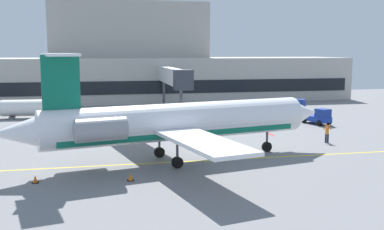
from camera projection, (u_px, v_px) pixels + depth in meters
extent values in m
cube|color=slate|center=(214.00, 157.00, 39.93)|extent=(120.00, 120.00, 0.10)
cube|color=yellow|center=(218.00, 160.00, 38.60)|extent=(108.00, 0.24, 0.01)
cube|color=red|center=(261.00, 130.00, 53.19)|extent=(0.30, 8.00, 0.01)
cube|color=#B7B2A8|center=(154.00, 79.00, 85.85)|extent=(72.75, 15.61, 7.81)
cube|color=#A8A49A|center=(129.00, 30.00, 87.51)|extent=(29.25, 10.93, 10.34)
cube|color=black|center=(160.00, 87.00, 78.38)|extent=(69.84, 0.12, 2.25)
cube|color=silver|center=(171.00, 76.00, 69.40)|extent=(1.40, 18.15, 2.40)
cube|color=#2D333D|center=(183.00, 80.00, 59.73)|extent=(2.40, 2.00, 2.64)
cylinder|color=#4C4C51|center=(164.00, 93.00, 77.20)|extent=(0.44, 0.44, 4.16)
cylinder|color=#4C4C51|center=(181.00, 103.00, 61.84)|extent=(0.44, 0.44, 4.16)
cylinder|color=white|center=(180.00, 121.00, 37.71)|extent=(22.69, 8.02, 3.05)
cube|color=#0C664C|center=(180.00, 131.00, 37.83)|extent=(20.43, 7.22, 0.55)
cone|color=white|center=(301.00, 113.00, 42.85)|extent=(3.94, 3.66, 2.99)
cone|color=white|center=(17.00, 133.00, 32.45)|extent=(4.44, 3.41, 2.59)
cube|color=white|center=(143.00, 117.00, 43.15)|extent=(5.58, 10.43, 0.28)
cube|color=white|center=(203.00, 142.00, 31.50)|extent=(5.58, 10.43, 0.28)
cylinder|color=gray|center=(86.00, 120.00, 36.84)|extent=(3.94, 2.45, 1.68)
cylinder|color=gray|center=(101.00, 129.00, 32.52)|extent=(3.94, 2.45, 1.68)
cube|color=#0C664C|center=(61.00, 82.00, 33.28)|extent=(2.73, 0.85, 3.97)
cube|color=white|center=(60.00, 55.00, 33.00)|extent=(3.17, 5.23, 0.20)
cylinder|color=#3F3F44|center=(267.00, 137.00, 41.56)|extent=(0.20, 0.20, 1.39)
cylinder|color=black|center=(267.00, 147.00, 41.69)|extent=(0.96, 0.54, 0.90)
cylinder|color=#3F3F44|center=(159.00, 142.00, 39.30)|extent=(0.20, 0.20, 1.39)
cylinder|color=black|center=(159.00, 152.00, 39.43)|extent=(0.96, 0.54, 0.90)
cylinder|color=#3F3F44|center=(177.00, 151.00, 35.74)|extent=(0.20, 0.20, 1.39)
cylinder|color=black|center=(177.00, 162.00, 35.87)|extent=(0.96, 0.54, 0.90)
cube|color=#19389E|center=(316.00, 119.00, 57.48)|extent=(2.66, 4.14, 0.65)
cube|color=navy|center=(323.00, 113.00, 56.43)|extent=(1.82, 1.89, 1.02)
cylinder|color=black|center=(329.00, 122.00, 56.75)|extent=(0.48, 0.75, 0.70)
cylinder|color=black|center=(319.00, 123.00, 55.98)|extent=(0.48, 0.75, 0.70)
cylinder|color=black|center=(313.00, 119.00, 59.07)|extent=(0.48, 0.75, 0.70)
cylinder|color=black|center=(304.00, 120.00, 58.30)|extent=(0.48, 0.75, 0.70)
cube|color=#19389E|center=(291.00, 109.00, 67.66)|extent=(4.07, 3.85, 0.55)
cube|color=navy|center=(299.00, 103.00, 66.96)|extent=(2.12, 2.09, 1.19)
cylinder|color=black|center=(302.00, 111.00, 67.61)|extent=(0.71, 0.67, 0.70)
cylinder|color=black|center=(299.00, 112.00, 66.35)|extent=(0.71, 0.67, 0.70)
cylinder|color=black|center=(283.00, 109.00, 69.04)|extent=(0.71, 0.67, 0.70)
cylinder|color=black|center=(280.00, 110.00, 67.78)|extent=(0.71, 0.67, 0.70)
cylinder|color=white|center=(25.00, 108.00, 62.07)|extent=(5.95, 2.56, 2.21)
sphere|color=white|center=(48.00, 107.00, 62.49)|extent=(2.16, 2.16, 2.16)
sphere|color=white|center=(3.00, 108.00, 61.64)|extent=(2.16, 2.16, 2.16)
cube|color=#59595B|center=(12.00, 117.00, 61.89)|extent=(0.60, 1.99, 0.35)
cube|color=#59595B|center=(39.00, 117.00, 62.60)|extent=(0.60, 1.99, 0.35)
cylinder|color=#191E33|center=(328.00, 138.00, 45.77)|extent=(0.18, 0.18, 0.89)
cylinder|color=#191E33|center=(326.00, 138.00, 45.79)|extent=(0.18, 0.18, 0.89)
cylinder|color=orange|center=(327.00, 131.00, 45.68)|extent=(0.34, 0.34, 0.59)
sphere|color=tan|center=(327.00, 127.00, 45.62)|extent=(0.24, 0.24, 0.24)
cylinder|color=orange|center=(330.00, 127.00, 45.60)|extent=(0.40, 0.21, 0.50)
cylinder|color=#F2590C|center=(330.00, 125.00, 45.57)|extent=(0.06, 0.06, 0.28)
cylinder|color=orange|center=(325.00, 127.00, 45.65)|extent=(0.40, 0.21, 0.50)
cylinder|color=#F2590C|center=(325.00, 125.00, 45.62)|extent=(0.06, 0.06, 0.28)
cone|color=orange|center=(35.00, 179.00, 31.85)|extent=(0.36, 0.36, 0.55)
cube|color=black|center=(35.00, 183.00, 31.89)|extent=(0.47, 0.47, 0.04)
cone|color=orange|center=(130.00, 177.00, 32.41)|extent=(0.36, 0.36, 0.55)
cube|color=black|center=(130.00, 180.00, 32.45)|extent=(0.47, 0.47, 0.04)
cone|color=orange|center=(72.00, 142.00, 44.89)|extent=(0.36, 0.36, 0.55)
cube|color=black|center=(72.00, 144.00, 44.92)|extent=(0.47, 0.47, 0.04)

